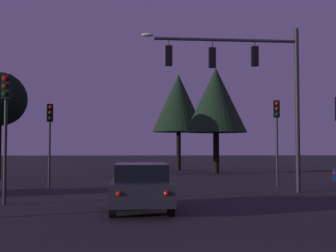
{
  "coord_description": "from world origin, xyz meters",
  "views": [
    {
      "loc": [
        -0.93,
        -5.36,
        2.04
      ],
      "look_at": [
        0.16,
        14.89,
        3.0
      ],
      "focal_mm": 48.3,
      "sensor_mm": 36.0,
      "label": 1
    }
  ],
  "objects": [
    {
      "name": "traffic_signal_mast_arm",
      "position": [
        3.82,
        14.65,
        5.27
      ],
      "size": [
        7.2,
        0.57,
        7.48
      ],
      "color": "#232326",
      "rests_on": "ground"
    },
    {
      "name": "ground_plane",
      "position": [
        0.0,
        24.5,
        0.0
      ],
      "size": [
        168.0,
        168.0,
        0.0
      ],
      "primitive_type": "plane",
      "color": "#262326",
      "rests_on": "ground"
    },
    {
      "name": "traffic_light_corner_left",
      "position": [
        6.07,
        18.02,
        3.19
      ],
      "size": [
        0.33,
        0.37,
        4.51
      ],
      "color": "#232326",
      "rests_on": "ground"
    },
    {
      "name": "traffic_light_corner_right",
      "position": [
        -5.87,
        11.05,
        3.29
      ],
      "size": [
        0.33,
        0.37,
        4.67
      ],
      "color": "#232326",
      "rests_on": "ground"
    },
    {
      "name": "tree_center_horizon",
      "position": [
        4.77,
        29.93,
        5.76
      ],
      "size": [
        4.87,
        4.87,
        8.36
      ],
      "color": "black",
      "rests_on": "ground"
    },
    {
      "name": "tree_behind_sign",
      "position": [
        -10.17,
        24.06,
        5.11
      ],
      "size": [
        3.46,
        3.46,
        6.86
      ],
      "color": "black",
      "rests_on": "ground"
    },
    {
      "name": "car_nearside_lane",
      "position": [
        -1.01,
        9.27,
        0.8
      ],
      "size": [
        2.0,
        4.23,
        1.52
      ],
      "color": "#232328",
      "rests_on": "ground"
    },
    {
      "name": "traffic_light_median",
      "position": [
        -5.69,
        17.81,
        3.01
      ],
      "size": [
        0.36,
        0.39,
        4.24
      ],
      "color": "#232326",
      "rests_on": "ground"
    },
    {
      "name": "tree_left_far",
      "position": [
        2.19,
        34.85,
        5.99
      ],
      "size": [
        4.74,
        4.74,
        8.6
      ],
      "color": "black",
      "rests_on": "ground"
    }
  ]
}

